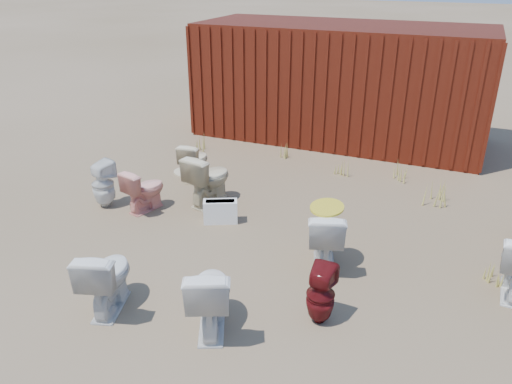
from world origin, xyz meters
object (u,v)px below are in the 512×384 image
at_px(toilet_back_beige_right, 195,161).
at_px(loose_tank, 220,211).
at_px(shipping_container, 340,82).
at_px(toilet_back_beige_left, 209,179).
at_px(toilet_back_yellowlid, 325,237).
at_px(toilet_front_a, 107,277).
at_px(toilet_front_pink, 145,189).
at_px(toilet_front_maroon, 321,295).
at_px(toilet_back_a, 103,184).
at_px(toilet_front_c, 210,295).

relative_size(toilet_back_beige_right, loose_tank, 1.39).
height_order(shipping_container, loose_tank, shipping_container).
xyz_separation_m(toilet_back_beige_left, toilet_back_yellowlid, (2.22, -1.05, -0.01)).
distance_m(toilet_front_a, toilet_front_pink, 2.46).
bearing_deg(toilet_back_beige_right, toilet_front_a, 100.13).
bearing_deg(toilet_front_pink, toilet_front_a, 130.58).
distance_m(shipping_container, toilet_back_beige_left, 4.36).
bearing_deg(toilet_back_beige_right, toilet_back_beige_left, 127.70).
distance_m(toilet_front_maroon, toilet_back_a, 4.18).
bearing_deg(toilet_back_beige_right, toilet_front_pink, 80.79).
bearing_deg(toilet_front_pink, toilet_back_yellowlid, -172.86).
relative_size(toilet_front_maroon, toilet_back_a, 0.90).
xyz_separation_m(shipping_container, toilet_front_c, (0.45, -6.86, -0.79)).
xyz_separation_m(toilet_front_a, toilet_back_beige_left, (-0.25, 2.84, 0.02)).
xyz_separation_m(toilet_front_maroon, toilet_back_yellowlid, (-0.27, 1.09, 0.06)).
bearing_deg(toilet_front_pink, loose_tank, -160.96).
relative_size(toilet_front_pink, toilet_back_beige_right, 0.98).
xyz_separation_m(toilet_front_c, loose_tank, (-0.98, 2.17, -0.24)).
height_order(toilet_front_maroon, toilet_back_beige_left, toilet_back_beige_left).
xyz_separation_m(toilet_front_a, toilet_back_yellowlid, (1.97, 1.79, 0.01)).
relative_size(shipping_container, toilet_back_a, 7.90).
relative_size(toilet_front_a, toilet_back_a, 1.05).
relative_size(shipping_container, toilet_back_beige_left, 7.15).
bearing_deg(toilet_back_beige_left, toilet_front_pink, 48.94).
distance_m(toilet_back_beige_left, toilet_back_yellowlid, 2.45).
xyz_separation_m(toilet_front_c, toilet_front_maroon, (1.03, 0.56, -0.07)).
xyz_separation_m(shipping_container, loose_tank, (-0.53, -4.70, -1.02)).
xyz_separation_m(toilet_back_a, toilet_back_beige_right, (0.78, 1.53, -0.03)).
bearing_deg(toilet_back_a, shipping_container, -100.58).
bearing_deg(toilet_back_yellowlid, toilet_front_pink, -25.99).
relative_size(toilet_back_yellowlid, loose_tank, 1.62).
height_order(toilet_front_a, toilet_front_maroon, toilet_front_a).
bearing_deg(shipping_container, toilet_front_c, -86.28).
bearing_deg(toilet_back_beige_left, loose_tank, 143.14).
distance_m(toilet_back_a, loose_tank, 1.96).
bearing_deg(shipping_container, toilet_front_pink, -110.69).
relative_size(toilet_back_beige_right, toilet_back_yellowlid, 0.86).
distance_m(shipping_container, toilet_front_maroon, 6.54).
xyz_separation_m(toilet_back_a, loose_tank, (1.94, 0.24, -0.20)).
bearing_deg(toilet_front_pink, toilet_front_maroon, 170.38).
bearing_deg(shipping_container, toilet_back_beige_left, -103.58).
relative_size(toilet_front_maroon, toilet_back_beige_right, 0.98).
relative_size(toilet_back_beige_left, toilet_back_yellowlid, 1.04).
distance_m(toilet_front_c, loose_tank, 2.39).
distance_m(toilet_front_a, toilet_front_maroon, 2.34).
height_order(toilet_front_c, toilet_front_maroon, toilet_front_c).
height_order(toilet_front_maroon, toilet_back_a, toilet_back_a).
xyz_separation_m(toilet_front_c, toilet_back_beige_right, (-2.14, 3.45, -0.07)).
bearing_deg(toilet_front_pink, shipping_container, -95.34).
xyz_separation_m(shipping_container, toilet_front_pink, (-1.81, -4.78, -0.86)).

